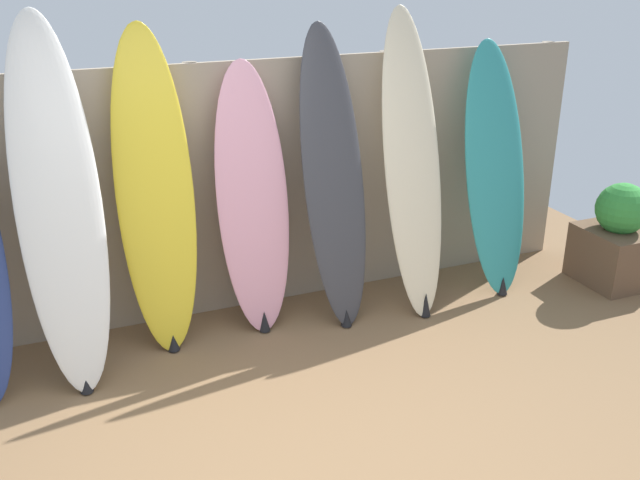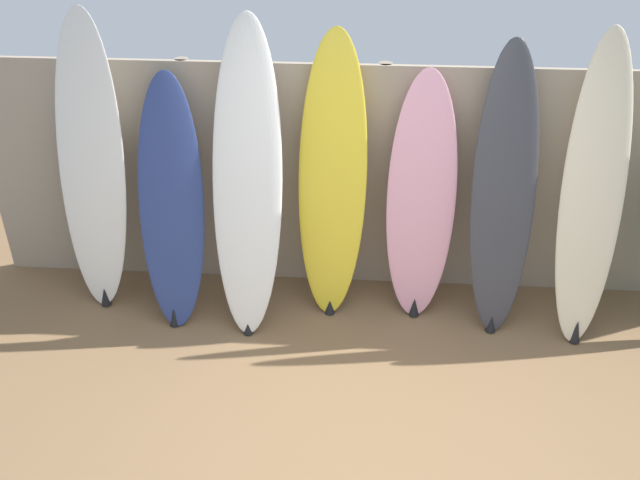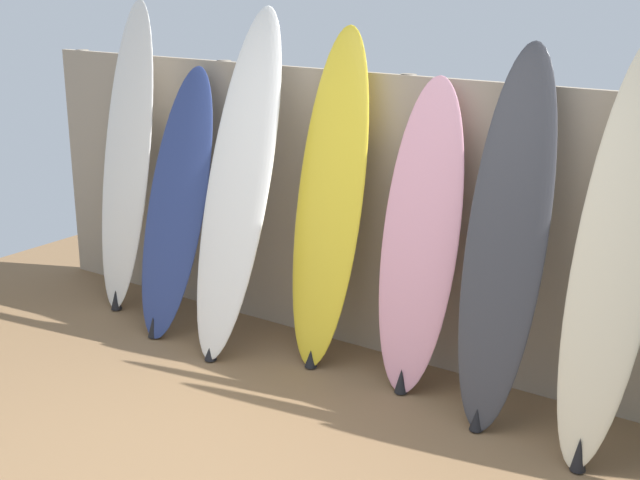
{
  "view_description": "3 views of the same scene",
  "coord_description": "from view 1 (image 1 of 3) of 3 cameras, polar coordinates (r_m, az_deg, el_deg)",
  "views": [
    {
      "loc": [
        -1.01,
        -2.65,
        2.49
      ],
      "look_at": [
        0.41,
        0.79,
        0.96
      ],
      "focal_mm": 40.0,
      "sensor_mm": 36.0,
      "label": 1
    },
    {
      "loc": [
        -0.12,
        -2.83,
        3.36
      ],
      "look_at": [
        -0.37,
        0.81,
        1.1
      ],
      "focal_mm": 40.0,
      "sensor_mm": 36.0,
      "label": 2
    },
    {
      "loc": [
        2.63,
        -2.64,
        2.4
      ],
      "look_at": [
        0.11,
        0.97,
        1.06
      ],
      "focal_mm": 50.0,
      "sensor_mm": 36.0,
      "label": 3
    }
  ],
  "objects": [
    {
      "name": "surfboard_white_2",
      "position": [
        4.43,
        -20.16,
        2.52
      ],
      "size": [
        0.49,
        0.75,
        2.19
      ],
      "color": "white",
      "rests_on": "ground"
    },
    {
      "name": "surfboard_cream_6",
      "position": [
        5.11,
        7.4,
        5.85
      ],
      "size": [
        0.47,
        0.72,
        2.14
      ],
      "color": "beige",
      "rests_on": "ground"
    },
    {
      "name": "surfboard_teal_7",
      "position": [
        5.55,
        13.84,
        5.4
      ],
      "size": [
        0.51,
        0.56,
        1.89
      ],
      "color": "teal",
      "rests_on": "ground"
    },
    {
      "name": "surfboard_charcoal_5",
      "position": [
        4.9,
        1.11,
        4.81
      ],
      "size": [
        0.47,
        0.6,
        2.05
      ],
      "color": "#38383D",
      "rests_on": "ground"
    },
    {
      "name": "fence_back",
      "position": [
        5.03,
        -9.63,
        3.59
      ],
      "size": [
        6.08,
        0.11,
        1.8
      ],
      "color": "gray",
      "rests_on": "ground"
    },
    {
      "name": "planter_box",
      "position": [
        6.08,
        22.67,
        0.03
      ],
      "size": [
        0.5,
        0.56,
        0.82
      ],
      "color": "brown",
      "rests_on": "ground"
    },
    {
      "name": "surfboard_pink_4",
      "position": [
        4.82,
        -5.38,
        2.99
      ],
      "size": [
        0.5,
        0.42,
        1.83
      ],
      "color": "pink",
      "rests_on": "ground"
    },
    {
      "name": "surfboard_yellow_3",
      "position": [
        4.65,
        -13.04,
        3.54
      ],
      "size": [
        0.52,
        0.5,
        2.09
      ],
      "color": "yellow",
      "rests_on": "ground"
    }
  ]
}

